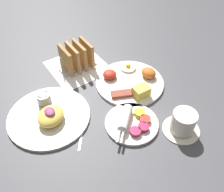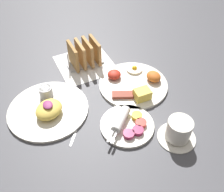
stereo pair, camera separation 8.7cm
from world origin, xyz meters
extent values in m
plane|color=#47474C|center=(0.00, 0.00, 0.00)|extent=(3.00, 3.00, 0.00)
cube|color=white|center=(-0.19, 0.03, 0.00)|extent=(0.22, 0.22, 0.00)
cylinder|color=silver|center=(0.02, 0.14, 0.01)|extent=(0.26, 0.26, 0.01)
cube|color=#E5C64C|center=(0.10, 0.13, 0.03)|extent=(0.05, 0.06, 0.04)
ellipsoid|color=#C66023|center=(0.03, 0.22, 0.03)|extent=(0.06, 0.05, 0.03)
cylinder|color=#F4EACC|center=(-0.05, 0.19, 0.01)|extent=(0.06, 0.06, 0.01)
sphere|color=yellow|center=(-0.05, 0.19, 0.02)|extent=(0.02, 0.02, 0.02)
ellipsoid|color=red|center=(-0.05, 0.09, 0.02)|extent=(0.05, 0.05, 0.03)
cube|color=brown|center=(0.06, 0.07, 0.02)|extent=(0.06, 0.08, 0.01)
cylinder|color=silver|center=(0.18, 0.03, 0.01)|extent=(0.18, 0.18, 0.01)
cylinder|color=#99234C|center=(0.22, 0.01, 0.02)|extent=(0.04, 0.04, 0.01)
cylinder|color=#99234C|center=(0.22, 0.04, 0.02)|extent=(0.04, 0.04, 0.01)
cylinder|color=red|center=(0.20, 0.07, 0.02)|extent=(0.04, 0.04, 0.01)
cylinder|color=gold|center=(0.17, 0.07, 0.02)|extent=(0.04, 0.04, 0.01)
cylinder|color=white|center=(0.16, 0.01, 0.03)|extent=(0.09, 0.09, 0.03)
cube|color=silver|center=(0.22, -0.04, 0.03)|extent=(0.04, 0.04, 0.00)
cube|color=silver|center=(0.21, -0.04, 0.03)|extent=(0.04, 0.04, 0.00)
cylinder|color=silver|center=(0.00, -0.18, 0.01)|extent=(0.28, 0.28, 0.01)
ellipsoid|color=#EAC651|center=(0.02, -0.18, 0.03)|extent=(0.12, 0.13, 0.04)
ellipsoid|color=#8C3366|center=(0.02, -0.18, 0.05)|extent=(0.04, 0.03, 0.01)
cylinder|color=#99999E|center=(-0.06, -0.17, 0.03)|extent=(0.05, 0.05, 0.04)
cylinder|color=white|center=(-0.06, -0.17, 0.05)|extent=(0.04, 0.04, 0.01)
cube|color=#B7B7BC|center=(-0.19, 0.03, 0.01)|extent=(0.06, 0.15, 0.01)
cube|color=#A97B43|center=(-0.19, -0.02, 0.06)|extent=(0.10, 0.01, 0.10)
cube|color=tan|center=(-0.19, 0.01, 0.06)|extent=(0.10, 0.01, 0.10)
cube|color=#B1834B|center=(-0.19, 0.04, 0.06)|extent=(0.10, 0.01, 0.10)
cube|color=#AD7F47|center=(-0.19, 0.08, 0.06)|extent=(0.10, 0.01, 0.10)
cylinder|color=#B7B7BC|center=(-0.19, -0.04, 0.04)|extent=(0.01, 0.01, 0.07)
cylinder|color=#B7B7BC|center=(-0.19, 0.10, 0.04)|extent=(0.01, 0.01, 0.07)
cylinder|color=silver|center=(0.29, 0.15, 0.00)|extent=(0.12, 0.12, 0.01)
cylinder|color=silver|center=(0.29, 0.15, 0.04)|extent=(0.08, 0.08, 0.07)
cylinder|color=#381E0F|center=(0.29, 0.15, 0.07)|extent=(0.06, 0.06, 0.01)
cube|color=silver|center=(0.13, -0.13, 0.00)|extent=(0.09, 0.07, 0.00)
ellipsoid|color=silver|center=(0.08, -0.09, 0.00)|extent=(0.02, 0.02, 0.01)
camera|label=1|loc=(0.57, -0.31, 0.65)|focal=40.00mm
camera|label=2|loc=(0.61, -0.24, 0.65)|focal=40.00mm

